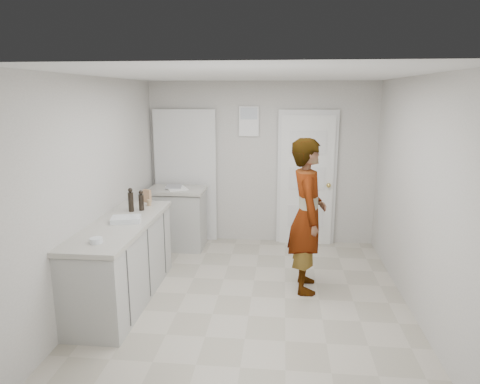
# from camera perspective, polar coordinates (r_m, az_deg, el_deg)

# --- Properties ---
(ground) EXTENTS (4.00, 4.00, 0.00)m
(ground) POSITION_cam_1_polar(r_m,az_deg,el_deg) (5.14, 1.56, -13.77)
(ground) COLOR #9F9885
(ground) RESTS_ON ground
(room_shell) EXTENTS (4.00, 4.00, 4.00)m
(room_shell) POSITION_cam_1_polar(r_m,az_deg,el_deg) (6.67, 1.36, 1.85)
(room_shell) COLOR #B0ADA6
(room_shell) RESTS_ON ground
(main_counter) EXTENTS (0.64, 1.96, 0.93)m
(main_counter) POSITION_cam_1_polar(r_m,az_deg,el_deg) (5.08, -15.34, -9.26)
(main_counter) COLOR #B2B2AE
(main_counter) RESTS_ON ground
(side_counter) EXTENTS (0.84, 0.61, 0.93)m
(side_counter) POSITION_cam_1_polar(r_m,az_deg,el_deg) (6.60, -8.32, -3.74)
(side_counter) COLOR #B2B2AE
(side_counter) RESTS_ON ground
(person) EXTENTS (0.46, 0.68, 1.83)m
(person) POSITION_cam_1_polar(r_m,az_deg,el_deg) (5.08, 8.97, -3.16)
(person) COLOR silver
(person) RESTS_ON ground
(cake_mix_box) EXTENTS (0.11, 0.08, 0.17)m
(cake_mix_box) POSITION_cam_1_polar(r_m,az_deg,el_deg) (5.71, -12.27, -0.51)
(cake_mix_box) COLOR #A67653
(cake_mix_box) RESTS_ON main_counter
(spice_jar) EXTENTS (0.05, 0.05, 0.08)m
(spice_jar) POSITION_cam_1_polar(r_m,az_deg,el_deg) (5.54, -12.03, -1.40)
(spice_jar) COLOR tan
(spice_jar) RESTS_ON main_counter
(oil_cruet_a) EXTENTS (0.06, 0.06, 0.25)m
(oil_cruet_a) POSITION_cam_1_polar(r_m,az_deg,el_deg) (5.32, -13.03, -1.15)
(oil_cruet_a) COLOR black
(oil_cruet_a) RESTS_ON main_counter
(oil_cruet_b) EXTENTS (0.06, 0.06, 0.29)m
(oil_cruet_b) POSITION_cam_1_polar(r_m,az_deg,el_deg) (5.29, -14.36, -1.07)
(oil_cruet_b) COLOR black
(oil_cruet_b) RESTS_ON main_counter
(baking_dish) EXTENTS (0.36, 0.29, 0.06)m
(baking_dish) POSITION_cam_1_polar(r_m,az_deg,el_deg) (4.91, -14.96, -3.57)
(baking_dish) COLOR silver
(baking_dish) RESTS_ON main_counter
(egg_bowl) EXTENTS (0.12, 0.12, 0.05)m
(egg_bowl) POSITION_cam_1_polar(r_m,az_deg,el_deg) (4.32, -18.63, -6.13)
(egg_bowl) COLOR silver
(egg_bowl) RESTS_ON main_counter
(papers) EXTENTS (0.41, 0.44, 0.01)m
(papers) POSITION_cam_1_polar(r_m,az_deg,el_deg) (6.47, -8.45, 0.52)
(papers) COLOR white
(papers) RESTS_ON side_counter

